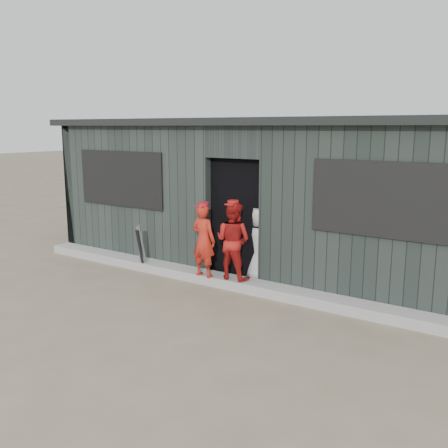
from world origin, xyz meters
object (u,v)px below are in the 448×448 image
Objects in this scene: bat_left at (140,248)px; bat_mid at (143,248)px; player_red_right at (233,241)px; dugout at (276,194)px; player_grey_back at (261,245)px; bat_right at (141,251)px; player_red_left at (204,240)px.

bat_mid is (0.09, -0.02, 0.02)m from bat_left.
bat_left is at bearing 2.70° from player_red_right.
bat_mid is at bearing -130.91° from dugout.
player_grey_back is at bearing -72.28° from dugout.
dugout is at bearing 47.30° from bat_left.
player_red_right is 1.78m from dugout.
bat_mid is 0.06m from bat_right.
player_red_right is at bearing -84.69° from dugout.
bat_mid is at bearing 3.47° from player_red_right.
dugout is (-0.16, 1.69, 0.53)m from player_red_right.
bat_left is at bearing 27.84° from player_grey_back.
bat_left is 0.10m from bat_right.
bat_mid is 0.74× the size of player_red_left.
player_grey_back reaches higher than bat_right.
dugout reaches higher than player_grey_back.
dugout reaches higher than player_red_left.
bat_right is at bearing -110.09° from bat_mid.
bat_right is 1.82m from player_red_right.
player_red_left reaches higher than player_grey_back.
player_grey_back reaches higher than bat_mid.
player_grey_back is at bearing 15.30° from bat_left.
dugout is (0.29, 1.84, 0.56)m from player_red_left.
player_red_right reaches higher than player_grey_back.
player_grey_back is (2.09, 0.57, 0.22)m from bat_left.
player_grey_back is (2.01, 0.63, 0.24)m from bat_right.
dugout is (-0.40, 1.26, 0.66)m from player_grey_back.
player_grey_back is at bearing -137.72° from player_red_left.
bat_left is 2.64m from dugout.
dugout reaches higher than bat_left.
player_red_right is (1.77, 0.20, 0.37)m from bat_right.
bat_left is 0.67× the size of player_red_right.
player_red_right is at bearing -159.15° from player_red_left.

